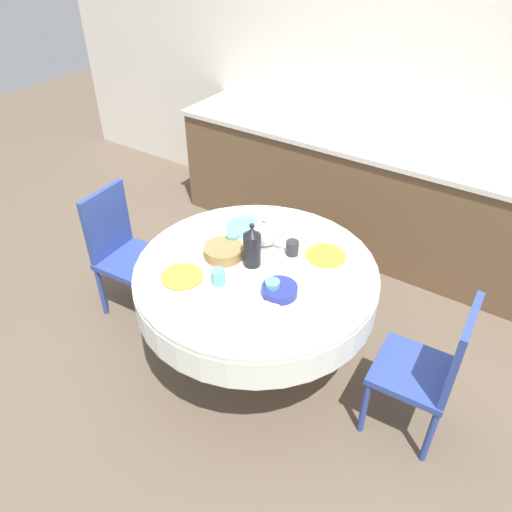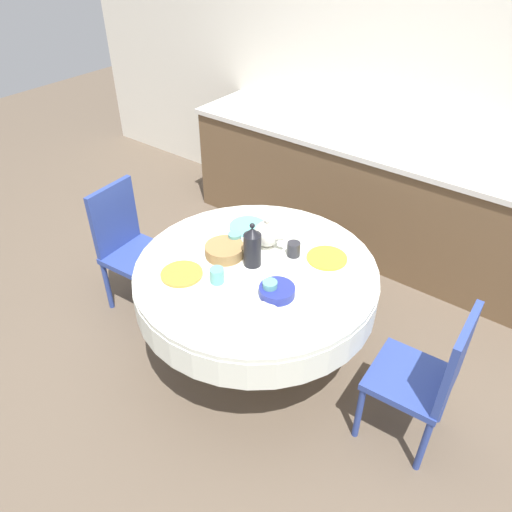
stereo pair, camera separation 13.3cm
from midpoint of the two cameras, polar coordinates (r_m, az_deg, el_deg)
name	(u,v)px [view 2 (the right image)]	position (r m, az deg, el deg)	size (l,w,h in m)	color
ground_plane	(256,355)	(3.33, 1.17, -11.30)	(12.00, 12.00, 0.00)	brown
wall_back	(410,83)	(4.12, 18.17, 18.29)	(7.00, 0.05, 2.60)	silver
kitchen_counter	(374,198)	(4.15, 14.28, 6.44)	(3.24, 0.64, 0.93)	brown
dining_table	(256,284)	(2.91, 1.31, -3.21)	(1.40, 1.40, 0.73)	olive
chair_left	(428,375)	(2.74, 20.41, -12.66)	(0.42, 0.42, 0.91)	#2D428E
chair_right	(129,243)	(3.52, -13.28, 1.39)	(0.43, 0.43, 0.91)	#2D428E
plate_near_left	(182,274)	(2.80, -7.15, -2.07)	(0.24, 0.24, 0.01)	orange
cup_near_left	(217,276)	(2.71, -3.08, -2.27)	(0.08, 0.08, 0.09)	#5BA39E
plate_near_right	(259,317)	(2.51, 1.82, -7.07)	(0.24, 0.24, 0.01)	white
cup_near_right	(270,288)	(2.63, 3.05, -3.74)	(0.08, 0.08, 0.09)	#5BA39E
plate_far_left	(248,226)	(3.17, 0.27, 3.39)	(0.24, 0.24, 0.01)	#60BCB7
cup_far_left	(235,240)	(2.98, -1.17, 1.85)	(0.08, 0.08, 0.09)	#5BA39E
plate_far_right	(327,258)	(2.93, 9.40, -0.25)	(0.24, 0.24, 0.01)	yellow
cup_far_right	(294,249)	(2.92, 5.63, 0.76)	(0.08, 0.08, 0.09)	#28282D
coffee_carafe	(252,247)	(2.79, 0.95, 1.04)	(0.10, 0.10, 0.28)	black
teapot	(267,234)	(2.96, 2.55, 2.51)	(0.21, 0.16, 0.20)	silver
bread_basket	(225,250)	(2.91, -2.30, 0.62)	(0.23, 0.23, 0.07)	olive
fruit_bowl	(277,291)	(2.64, 3.86, -4.06)	(0.19, 0.19, 0.05)	navy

